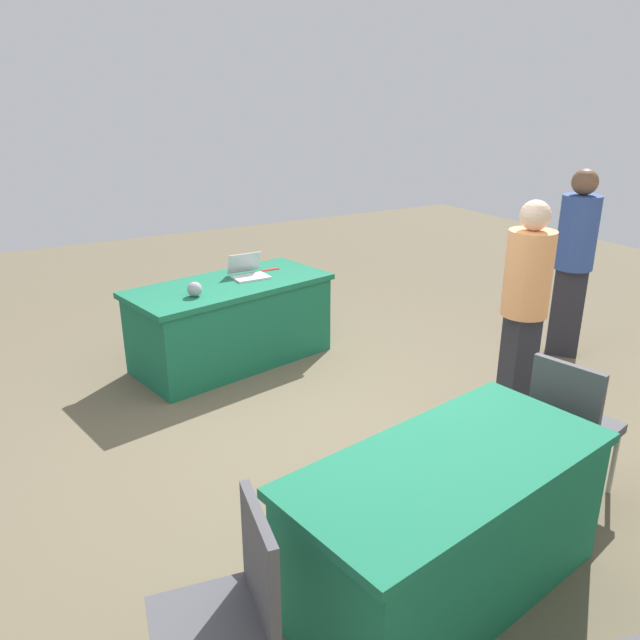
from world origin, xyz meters
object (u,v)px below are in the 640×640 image
(person_attendee_standing, at_px, (525,300))
(yarn_ball, at_px, (195,289))
(table_foreground, at_px, (231,322))
(chair_tucked_right, at_px, (229,609))
(laptop_silver, at_px, (249,273))
(chair_near_front, at_px, (571,421))
(scissors_red, at_px, (270,270))
(table_mid_right, at_px, (446,525))
(person_presenter, at_px, (574,255))

(person_attendee_standing, height_order, yarn_ball, person_attendee_standing)
(table_foreground, height_order, chair_tucked_right, chair_tucked_right)
(person_attendee_standing, distance_m, yarn_ball, 2.62)
(chair_tucked_right, bearing_deg, laptop_silver, -15.12)
(chair_near_front, relative_size, yarn_ball, 7.63)
(scissors_red, bearing_deg, table_mid_right, -100.78)
(table_foreground, distance_m, chair_near_front, 3.10)
(yarn_ball, bearing_deg, table_mid_right, 94.37)
(table_foreground, xyz_separation_m, scissors_red, (-0.50, -0.20, 0.38))
(table_mid_right, bearing_deg, laptop_silver, -96.95)
(table_mid_right, xyz_separation_m, yarn_ball, (0.22, -2.94, 0.44))
(table_foreground, height_order, person_presenter, person_presenter)
(chair_tucked_right, xyz_separation_m, person_attendee_standing, (-2.88, -1.29, 0.38))
(laptop_silver, bearing_deg, chair_tucked_right, 64.48)
(table_foreground, distance_m, laptop_silver, 0.48)
(chair_near_front, xyz_separation_m, person_presenter, (-1.83, -1.54, 0.44))
(chair_tucked_right, height_order, laptop_silver, laptop_silver)
(table_mid_right, xyz_separation_m, laptop_silver, (-0.40, -3.25, 0.42))
(person_attendee_standing, relative_size, scissors_red, 9.19)
(laptop_silver, bearing_deg, scissors_red, -157.92)
(chair_near_front, xyz_separation_m, laptop_silver, (0.74, -3.03, 0.26))
(table_mid_right, distance_m, person_presenter, 3.49)
(yarn_ball, bearing_deg, chair_tucked_right, 72.78)
(scissors_red, bearing_deg, person_attendee_standing, -64.19)
(scissors_red, bearing_deg, table_foreground, -157.91)
(table_mid_right, height_order, person_presenter, person_presenter)
(laptop_silver, relative_size, yarn_ball, 2.61)
(table_foreground, bearing_deg, laptop_silver, -159.53)
(person_presenter, xyz_separation_m, laptop_silver, (2.56, -1.48, -0.17))
(chair_tucked_right, height_order, scissors_red, chair_tucked_right)
(yarn_ball, bearing_deg, chair_near_front, 116.48)
(chair_near_front, distance_m, person_presenter, 2.43)
(table_mid_right, height_order, chair_near_front, chair_near_front)
(table_mid_right, xyz_separation_m, chair_tucked_right, (1.17, 0.12, 0.16))
(chair_tucked_right, distance_m, person_presenter, 4.56)
(chair_near_front, xyz_separation_m, chair_tucked_right, (2.30, 0.34, 0.01))
(table_mid_right, xyz_separation_m, scissors_red, (-0.67, -3.36, 0.38))
(scissors_red, bearing_deg, chair_tucked_right, -117.43)
(chair_tucked_right, bearing_deg, chair_near_front, -71.77)
(table_foreground, bearing_deg, person_presenter, 153.40)
(chair_tucked_right, xyz_separation_m, laptop_silver, (-1.57, -3.37, 0.25))
(person_presenter, relative_size, person_attendee_standing, 1.05)
(table_foreground, xyz_separation_m, laptop_silver, (-0.23, -0.09, 0.42))
(scissors_red, bearing_deg, chair_near_front, -81.14)
(table_mid_right, relative_size, laptop_silver, 5.50)
(table_foreground, relative_size, laptop_silver, 5.98)
(laptop_silver, height_order, scissors_red, laptop_silver)
(person_presenter, bearing_deg, table_foreground, -156.89)
(chair_near_front, height_order, yarn_ball, chair_near_front)
(chair_near_front, bearing_deg, chair_tucked_right, -95.23)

